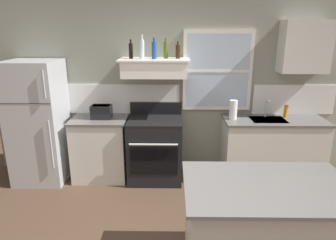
{
  "coord_description": "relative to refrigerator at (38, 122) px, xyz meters",
  "views": [
    {
      "loc": [
        0.0,
        -2.23,
        2.13
      ],
      "look_at": [
        -0.05,
        1.2,
        1.1
      ],
      "focal_mm": 32.41,
      "sensor_mm": 36.0,
      "label": 1
    }
  ],
  "objects": [
    {
      "name": "toaster",
      "position": [
        0.89,
        0.07,
        0.14
      ],
      "size": [
        0.3,
        0.2,
        0.19
      ],
      "color": "black",
      "rests_on": "counter_left_of_stove"
    },
    {
      "name": "stove_range",
      "position": [
        1.65,
        0.02,
        -0.4
      ],
      "size": [
        0.76,
        0.69,
        1.09
      ],
      "color": "black",
      "rests_on": "ground_plane"
    },
    {
      "name": "counter_right_with_sink",
      "position": [
        3.35,
        0.06,
        -0.41
      ],
      "size": [
        1.43,
        0.63,
        0.91
      ],
      "color": "silver",
      "rests_on": "ground_plane"
    },
    {
      "name": "dish_soap_bottle",
      "position": [
        3.53,
        0.16,
        0.14
      ],
      "size": [
        0.06,
        0.06,
        0.18
      ],
      "primitive_type": "cylinder",
      "color": "orange",
      "rests_on": "counter_right_with_sink"
    },
    {
      "name": "range_hood_shelf",
      "position": [
        1.65,
        0.12,
        0.76
      ],
      "size": [
        0.96,
        0.52,
        0.24
      ],
      "color": "white"
    },
    {
      "name": "counter_left_of_stove",
      "position": [
        0.85,
        0.06,
        -0.41
      ],
      "size": [
        0.79,
        0.63,
        0.91
      ],
      "color": "silver",
      "rests_on": "ground_plane"
    },
    {
      "name": "bottle_clear_tall",
      "position": [
        1.49,
        0.07,
        1.01
      ],
      "size": [
        0.06,
        0.06,
        0.32
      ],
      "color": "silver",
      "rests_on": "range_hood_shelf"
    },
    {
      "name": "bottle_blue_liqueur",
      "position": [
        1.65,
        0.06,
        1.0
      ],
      "size": [
        0.07,
        0.07,
        0.28
      ],
      "color": "#1E478C",
      "rests_on": "range_hood_shelf"
    },
    {
      "name": "upper_cabinet_right",
      "position": [
        3.7,
        0.2,
        1.04
      ],
      "size": [
        0.64,
        0.32,
        0.7
      ],
      "color": "silver"
    },
    {
      "name": "kitchen_island",
      "position": [
        2.7,
        -1.84,
        -0.41
      ],
      "size": [
        1.4,
        0.9,
        0.91
      ],
      "color": "silver",
      "rests_on": "ground_plane"
    },
    {
      "name": "bottle_brown_stout",
      "position": [
        1.97,
        0.13,
        0.98
      ],
      "size": [
        0.06,
        0.06,
        0.23
      ],
      "color": "#381E0F",
      "rests_on": "range_hood_shelf"
    },
    {
      "name": "bottle_olive_oil_square",
      "position": [
        1.8,
        0.17,
        0.99
      ],
      "size": [
        0.06,
        0.06,
        0.27
      ],
      "color": "#4C601E",
      "rests_on": "range_hood_shelf"
    },
    {
      "name": "refrigerator",
      "position": [
        0.0,
        0.0,
        0.0
      ],
      "size": [
        0.7,
        0.72,
        1.73
      ],
      "color": "#B7BABC",
      "rests_on": "ground_plane"
    },
    {
      "name": "bottle_balsamic_dark",
      "position": [
        1.33,
        0.14,
        0.99
      ],
      "size": [
        0.06,
        0.06,
        0.25
      ],
      "color": "black",
      "rests_on": "range_hood_shelf"
    },
    {
      "name": "sink_faucet",
      "position": [
        3.25,
        0.16,
        0.22
      ],
      "size": [
        0.03,
        0.17,
        0.28
      ],
      "color": "silver",
      "rests_on": "counter_right_with_sink"
    },
    {
      "name": "back_wall",
      "position": [
        1.93,
        0.39,
        0.49
      ],
      "size": [
        5.4,
        0.11,
        2.7
      ],
      "color": "gray",
      "rests_on": "ground_plane"
    },
    {
      "name": "paper_towel_roll",
      "position": [
        2.75,
        0.06,
        0.18
      ],
      "size": [
        0.11,
        0.11,
        0.27
      ],
      "primitive_type": "cylinder",
      "color": "white",
      "rests_on": "counter_right_with_sink"
    }
  ]
}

